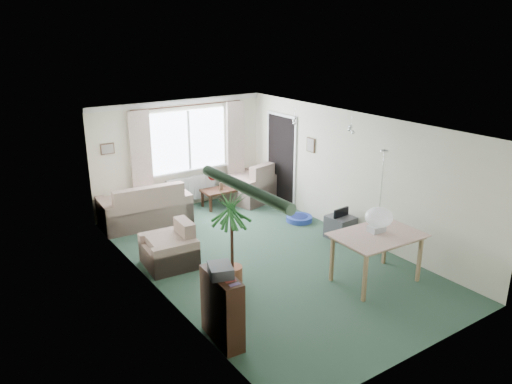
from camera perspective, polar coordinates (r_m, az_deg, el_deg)
ground at (r=8.84m, az=1.10°, el=-7.60°), size 6.50×6.50×0.00m
window at (r=11.08m, az=-7.73°, el=5.89°), size 1.80×0.03×1.30m
curtain_rod at (r=10.87m, az=-7.72°, el=9.78°), size 2.60×0.03×0.03m
curtain_left at (r=10.60m, az=-12.99°, el=3.72°), size 0.45×0.08×2.00m
curtain_right at (r=11.60m, az=-2.37°, el=5.44°), size 0.45×0.08×2.00m
radiator at (r=11.34m, az=-7.40°, el=0.42°), size 1.20×0.10×0.55m
doorway at (r=11.27m, az=2.91°, el=3.62°), size 0.03×0.95×2.00m
pendant_lamp at (r=6.80m, az=13.87°, el=-2.82°), size 0.36×0.36×0.36m
tinsel_garland at (r=5.21m, az=-1.36°, el=0.49°), size 1.60×1.60×0.12m
bauble_cluster_a at (r=9.59m, az=4.46°, el=8.42°), size 0.20×0.20×0.20m
bauble_cluster_b at (r=8.91m, az=10.83°, el=7.37°), size 0.20×0.20×0.20m
wall_picture_back at (r=10.42m, az=-16.63°, el=4.75°), size 0.28×0.03×0.22m
wall_picture_right at (r=10.37m, az=6.28°, el=5.36°), size 0.03×0.24×0.30m
sofa at (r=10.45m, az=-12.65°, el=-1.21°), size 1.85×1.09×0.89m
armchair_corner at (r=11.54m, az=-0.72°, el=1.23°), size 1.23×1.19×0.92m
armchair_left at (r=8.58m, az=-9.96°, el=-5.95°), size 0.86×0.90×0.76m
coffee_table at (r=11.28m, az=-3.87°, el=-0.61°), size 0.92×0.53×0.41m
photo_frame at (r=11.14m, az=-3.99°, el=0.68°), size 0.12×0.06×0.16m
bookshelf at (r=6.54m, az=-3.90°, el=-13.08°), size 0.31×0.79×0.95m
hifi_box at (r=6.25m, az=-4.09°, el=-8.92°), size 0.38×0.42×0.14m
houseplant at (r=7.71m, az=-2.77°, el=-5.25°), size 0.75×0.75×1.58m
dining_table at (r=8.17m, az=13.52°, el=-7.38°), size 1.30×0.90×0.79m
gift_box at (r=8.08m, az=13.59°, el=-4.15°), size 0.26×0.20×0.12m
tv_cube at (r=9.70m, az=9.62°, el=-4.00°), size 0.47×0.51×0.44m
pet_bed at (r=10.47m, az=4.96°, el=-3.05°), size 0.59×0.59×0.11m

